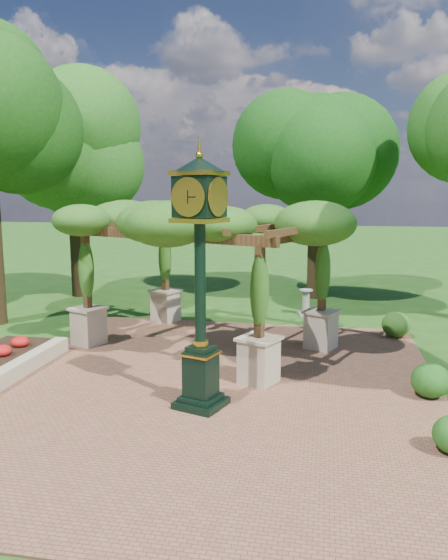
# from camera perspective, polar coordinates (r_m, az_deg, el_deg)

# --- Properties ---
(ground) EXTENTS (120.00, 120.00, 0.00)m
(ground) POSITION_cam_1_polar(r_m,az_deg,el_deg) (11.47, -2.38, -12.94)
(ground) COLOR #1E4714
(ground) RESTS_ON ground
(brick_plaza) EXTENTS (10.00, 12.00, 0.04)m
(brick_plaza) POSITION_cam_1_polar(r_m,az_deg,el_deg) (12.37, -1.31, -11.14)
(brick_plaza) COLOR brown
(brick_plaza) RESTS_ON ground
(border_wall) EXTENTS (0.35, 5.00, 0.40)m
(border_wall) POSITION_cam_1_polar(r_m,az_deg,el_deg) (13.56, -21.43, -9.14)
(border_wall) COLOR #C6B793
(border_wall) RESTS_ON ground
(pedestal_clock) EXTENTS (1.25, 1.25, 5.04)m
(pedestal_clock) POSITION_cam_1_polar(r_m,az_deg,el_deg) (10.56, -2.53, 2.05)
(pedestal_clock) COLOR black
(pedestal_clock) RESTS_ON brick_plaza
(pergola) EXTENTS (7.55, 6.28, 4.08)m
(pergola) POSITION_cam_1_polar(r_m,az_deg,el_deg) (14.85, -2.24, 5.45)
(pergola) COLOR #BFAC8E
(pergola) RESTS_ON brick_plaza
(sundial) EXTENTS (0.64, 0.64, 0.91)m
(sundial) POSITION_cam_1_polar(r_m,az_deg,el_deg) (19.49, 8.54, -2.46)
(sundial) COLOR gray
(sundial) RESTS_ON ground
(shrub_mid) EXTENTS (0.98, 0.98, 0.73)m
(shrub_mid) POSITION_cam_1_polar(r_m,az_deg,el_deg) (12.43, 20.78, -9.79)
(shrub_mid) COLOR #1D5217
(shrub_mid) RESTS_ON brick_plaza
(shrub_back) EXTENTS (0.94, 0.94, 0.76)m
(shrub_back) POSITION_cam_1_polar(r_m,az_deg,el_deg) (17.02, 17.54, -4.46)
(shrub_back) COLOR #2B5919
(shrub_back) RESTS_ON brick_plaza
(tree_west_far) EXTENTS (4.42, 4.42, 8.07)m
(tree_west_far) POSITION_cam_1_polar(r_m,az_deg,el_deg) (23.30, -15.30, 11.92)
(tree_west_far) COLOR black
(tree_west_far) RESTS_ON ground
(tree_north) EXTENTS (4.74, 4.74, 8.13)m
(tree_north) POSITION_cam_1_polar(r_m,az_deg,el_deg) (22.40, 9.89, 12.35)
(tree_north) COLOR #342414
(tree_north) RESTS_ON ground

